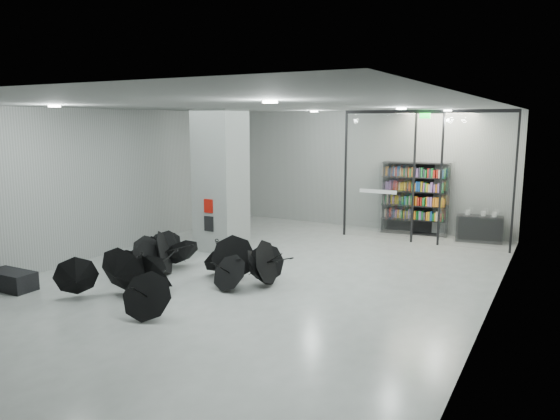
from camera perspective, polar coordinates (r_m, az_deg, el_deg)
The scene contains 10 objects.
room at distance 11.94m, azimuth -2.22°, elevation 5.66°, with size 14.00×14.02×4.01m.
column at distance 15.05m, azimuth -6.45°, elevation 3.21°, with size 1.20×1.20×4.00m, color slate.
fire_cabinet at distance 14.64m, azimuth -7.80°, elevation 0.44°, with size 0.28×0.04×0.38m, color #A50A07.
info_panel at distance 14.72m, azimuth -7.75°, elevation -1.49°, with size 0.30×0.03×0.42m, color black.
exit_sign at distance 15.95m, azimuth 15.49°, elevation 9.84°, with size 0.30×0.06×0.15m, color #0CE533.
glass_partition at distance 16.21m, azimuth 15.37°, elevation 4.04°, with size 5.06×0.08×4.00m.
bench at distance 13.14m, azimuth -27.37°, elevation -6.76°, with size 1.27×0.55×0.41m, color black.
bookshelf at distance 17.67m, azimuth 14.47°, elevation 1.23°, with size 2.14×0.43×2.35m, color black, non-canonical shape.
shop_counter at distance 17.23m, azimuth 20.85°, elevation -1.92°, with size 1.35×0.54×0.81m, color black.
umbrella_cluster at distance 12.29m, azimuth -10.91°, elevation -6.45°, with size 4.32×4.41×1.25m.
Camera 1 is at (6.14, -10.20, 3.68)m, focal length 33.63 mm.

